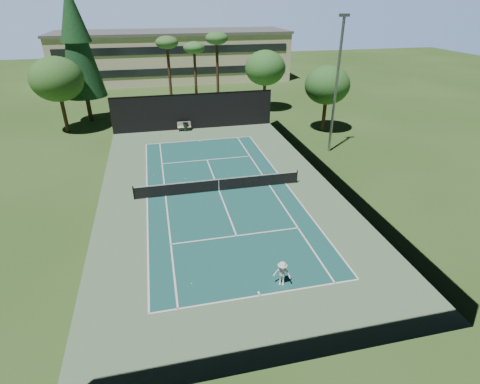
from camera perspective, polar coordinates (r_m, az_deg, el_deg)
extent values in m
plane|color=#2F4F1D|center=(29.23, -3.22, 0.18)|extent=(160.00, 160.00, 0.00)
cube|color=#597753|center=(29.22, -3.22, 0.19)|extent=(18.00, 32.00, 0.01)
cube|color=#19524E|center=(29.22, -3.22, 0.21)|extent=(10.97, 23.77, 0.01)
cube|color=white|center=(19.63, 3.04, -15.47)|extent=(10.97, 0.10, 0.01)
cube|color=white|center=(40.06, -6.20, 7.83)|extent=(10.97, 0.10, 0.01)
cube|color=white|center=(23.80, -0.53, -6.68)|extent=(8.23, 0.10, 0.01)
cube|color=white|center=(34.97, -5.05, 4.91)|extent=(8.23, 0.10, 0.01)
cube|color=white|center=(28.95, -13.98, -0.89)|extent=(0.10, 23.77, 0.01)
cube|color=white|center=(30.49, 6.98, 1.27)|extent=(0.10, 23.77, 0.01)
cube|color=white|center=(28.92, -11.28, -0.62)|extent=(0.10, 23.77, 0.01)
cube|color=white|center=(30.08, 4.52, 1.02)|extent=(0.10, 23.77, 0.01)
cube|color=white|center=(29.22, -3.22, 0.22)|extent=(0.10, 12.80, 0.01)
cube|color=white|center=(19.73, 2.92, -15.18)|extent=(0.10, 0.30, 0.01)
cube|color=white|center=(39.91, -6.18, 7.76)|extent=(0.10, 0.30, 0.01)
cylinder|color=black|center=(28.76, -15.90, -0.15)|extent=(0.10, 0.10, 1.10)
cylinder|color=black|center=(30.56, 8.66, 2.32)|extent=(0.10, 0.10, 1.10)
cube|color=black|center=(29.00, -3.25, 1.06)|extent=(12.80, 0.02, 0.92)
cube|color=white|center=(28.79, -3.27, 1.93)|extent=(12.80, 0.04, 0.07)
cube|color=white|center=(29.00, -3.25, 1.06)|extent=(0.05, 0.03, 0.92)
cube|color=black|center=(43.37, -7.05, 12.07)|extent=(18.00, 0.04, 4.00)
cube|color=black|center=(15.49, 7.58, -20.13)|extent=(18.00, 0.04, 4.00)
cube|color=black|center=(30.99, 13.36, 5.17)|extent=(0.04, 32.00, 4.00)
cube|color=black|center=(28.47, -21.47, 1.90)|extent=(0.04, 32.00, 4.00)
cube|color=black|center=(42.89, -7.20, 14.64)|extent=(18.00, 0.06, 0.06)
imported|color=white|center=(19.91, 6.44, -12.23)|extent=(1.07, 0.87, 1.44)
sphere|color=#DBF337|center=(20.41, -7.40, -13.66)|extent=(0.06, 0.06, 0.06)
sphere|color=#E1F136|center=(31.47, -8.33, 2.09)|extent=(0.08, 0.08, 0.08)
sphere|color=#C6E133|center=(31.94, -1.76, 2.76)|extent=(0.07, 0.07, 0.07)
sphere|color=#BBD530|center=(32.52, -12.96, 2.52)|extent=(0.07, 0.07, 0.07)
cube|color=beige|center=(43.21, -8.48, 9.77)|extent=(1.50, 0.45, 0.05)
cube|color=#BCB39C|center=(43.31, -8.54, 10.22)|extent=(1.50, 0.06, 0.55)
cube|color=black|center=(43.24, -9.26, 9.39)|extent=(0.06, 0.40, 0.42)
cube|color=black|center=(43.32, -7.66, 9.54)|extent=(0.06, 0.40, 0.42)
cylinder|color=black|center=(43.19, -8.28, 9.78)|extent=(0.52, 0.52, 0.90)
cylinder|color=black|center=(43.05, -8.32, 10.37)|extent=(0.56, 0.56, 0.05)
cylinder|color=#4E3421|center=(49.65, -22.06, 12.04)|extent=(0.50, 0.50, 3.60)
cone|color=#14371B|center=(48.48, -23.63, 20.20)|extent=(4.80, 4.80, 12.00)
cone|color=#153C1C|center=(48.30, -24.35, 23.69)|extent=(3.30, 3.30, 6.00)
cylinder|color=#462D1E|center=(50.52, -10.64, 16.66)|extent=(0.36, 0.36, 8.55)
ellipsoid|color=#37662E|center=(49.93, -11.09, 21.47)|extent=(2.80, 2.80, 1.54)
cylinder|color=#492F1F|center=(52.83, -6.78, 16.88)|extent=(0.36, 0.36, 7.65)
ellipsoid|color=#356E31|center=(52.27, -7.03, 21.00)|extent=(2.80, 2.80, 1.54)
cylinder|color=#42291C|center=(50.12, -3.43, 17.23)|extent=(0.36, 0.36, 9.00)
ellipsoid|color=#34682E|center=(49.52, -3.58, 22.36)|extent=(2.80, 2.80, 1.54)
cylinder|color=#46321E|center=(51.05, 3.72, 14.27)|extent=(0.40, 0.40, 3.52)
ellipsoid|color=#2D6427|center=(50.34, 3.85, 18.35)|extent=(5.12, 5.12, 4.35)
cylinder|color=#492E1F|center=(43.42, 12.66, 11.15)|extent=(0.40, 0.40, 3.30)
ellipsoid|color=#2A5F25|center=(42.61, 13.15, 15.60)|extent=(4.80, 4.80, 4.08)
cylinder|color=#4C3520|center=(46.19, -25.14, 10.49)|extent=(0.40, 0.40, 3.74)
ellipsoid|color=#316125|center=(45.38, -26.15, 15.18)|extent=(5.44, 5.44, 4.62)
cube|color=beige|center=(72.38, -10.04, 19.65)|extent=(40.00, 12.00, 8.00)
cube|color=#59595B|center=(71.96, -10.33, 22.88)|extent=(40.50, 12.50, 0.40)
cube|color=black|center=(66.64, -9.55, 17.65)|extent=(38.00, 0.15, 1.20)
cube|color=black|center=(66.16, -9.79, 20.54)|extent=(38.00, 0.15, 1.20)
cylinder|color=gray|center=(36.30, 14.40, 14.93)|extent=(0.24, 0.24, 12.00)
cube|color=gray|center=(35.56, 15.64, 24.53)|extent=(0.90, 0.25, 0.25)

